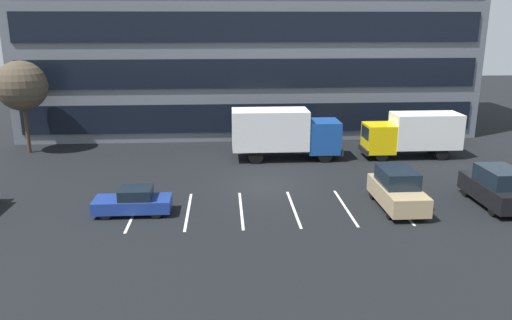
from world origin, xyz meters
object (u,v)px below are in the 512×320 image
box_truck_yellow (413,133)px  bare_tree (22,86)px  box_truck_blue (284,132)px  suv_tan (397,189)px  sedan_navy (133,202)px  suv_black (497,187)px

box_truck_yellow → bare_tree: 28.82m
box_truck_blue → bare_tree: bearing=170.8°
box_truck_blue → box_truck_yellow: size_ratio=1.12×
box_truck_blue → suv_tan: size_ratio=1.68×
box_truck_yellow → sedan_navy: 21.02m
box_truck_yellow → sedan_navy: box_truck_yellow is taller
suv_tan → box_truck_yellow: bearing=65.5°
box_truck_yellow → bare_tree: (-28.47, 3.17, 3.22)m
box_truck_blue → sedan_navy: (-8.98, -10.10, -1.37)m
box_truck_blue → sedan_navy: 13.59m
box_truck_blue → suv_black: bearing=-44.5°
sedan_navy → box_truck_blue: bearing=48.4°
box_truck_yellow → box_truck_blue: bearing=179.5°
box_truck_blue → bare_tree: (-19.01, 3.09, 3.01)m
suv_black → sedan_navy: bearing=179.8°
sedan_navy → bare_tree: bearing=127.2°
box_truck_yellow → suv_tan: bearing=-114.5°
box_truck_yellow → suv_black: bearing=-85.0°
suv_tan → suv_black: 5.43m
suv_tan → suv_black: bearing=-0.9°
box_truck_yellow → suv_black: 10.15m
suv_black → bare_tree: size_ratio=0.69×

